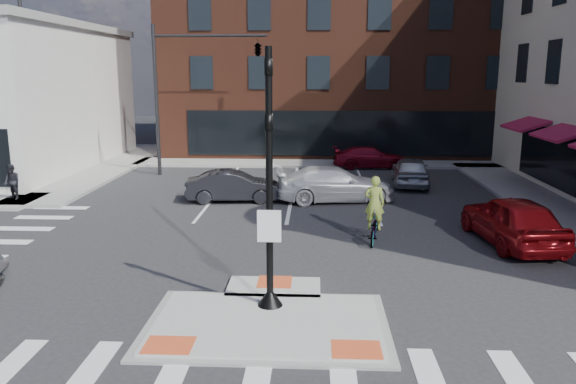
# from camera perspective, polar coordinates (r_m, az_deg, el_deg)

# --- Properties ---
(ground) EXTENTS (120.00, 120.00, 0.00)m
(ground) POSITION_cam_1_polar(r_m,az_deg,el_deg) (13.31, -1.96, -12.55)
(ground) COLOR #28282B
(ground) RESTS_ON ground
(refuge_island) EXTENTS (5.40, 4.65, 0.13)m
(refuge_island) POSITION_cam_1_polar(r_m,az_deg,el_deg) (13.06, -2.06, -12.83)
(refuge_island) COLOR gray
(refuge_island) RESTS_ON ground
(sidewalk_e) EXTENTS (3.00, 24.00, 0.15)m
(sidewalk_e) POSITION_cam_1_polar(r_m,az_deg,el_deg) (24.74, 25.97, -1.93)
(sidewalk_e) COLOR gray
(sidewalk_e) RESTS_ON ground
(sidewalk_n) EXTENTS (26.00, 3.00, 0.15)m
(sidewalk_n) POSITION_cam_1_polar(r_m,az_deg,el_deg) (34.55, 6.01, 2.92)
(sidewalk_n) COLOR gray
(sidewalk_n) RESTS_ON ground
(building_n) EXTENTS (24.40, 18.40, 15.50)m
(building_n) POSITION_cam_1_polar(r_m,az_deg,el_deg) (44.15, 5.51, 14.97)
(building_n) COLOR #53271A
(building_n) RESTS_ON ground
(building_far_left) EXTENTS (10.00, 12.00, 10.00)m
(building_far_left) POSITION_cam_1_polar(r_m,az_deg,el_deg) (64.25, -1.76, 11.61)
(building_far_left) COLOR slate
(building_far_left) RESTS_ON ground
(building_far_right) EXTENTS (12.00, 12.00, 12.00)m
(building_far_right) POSITION_cam_1_polar(r_m,az_deg,el_deg) (66.54, 9.88, 12.32)
(building_far_right) COLOR brown
(building_far_right) RESTS_ON ground
(signal_pole) EXTENTS (0.60, 0.60, 5.98)m
(signal_pole) POSITION_cam_1_polar(r_m,az_deg,el_deg) (12.89, -1.89, -2.25)
(signal_pole) COLOR black
(signal_pole) RESTS_ON refuge_island
(mast_arm_signal) EXTENTS (6.10, 2.24, 8.00)m
(mast_arm_signal) POSITION_cam_1_polar(r_m,az_deg,el_deg) (30.40, -5.91, 13.28)
(mast_arm_signal) COLOR black
(mast_arm_signal) RESTS_ON ground
(red_sedan) EXTENTS (2.50, 5.02, 1.64)m
(red_sedan) POSITION_cam_1_polar(r_m,az_deg,el_deg) (19.75, 21.82, -2.64)
(red_sedan) COLOR maroon
(red_sedan) RESTS_ON ground
(white_pickup) EXTENTS (5.46, 2.93, 1.50)m
(white_pickup) POSITION_cam_1_polar(r_m,az_deg,el_deg) (24.59, 4.76, 0.81)
(white_pickup) COLOR silver
(white_pickup) RESTS_ON ground
(bg_car_dark) EXTENTS (4.22, 1.81, 1.35)m
(bg_car_dark) POSITION_cam_1_polar(r_m,az_deg,el_deg) (24.56, -5.55, 0.59)
(bg_car_dark) COLOR #222227
(bg_car_dark) RESTS_ON ground
(bg_car_silver) EXTENTS (2.10, 4.40, 1.45)m
(bg_car_silver) POSITION_cam_1_polar(r_m,az_deg,el_deg) (28.56, 12.34, 2.10)
(bg_car_silver) COLOR #B0B2B7
(bg_car_silver) RESTS_ON ground
(bg_car_red) EXTENTS (4.44, 2.02, 1.26)m
(bg_car_red) POSITION_cam_1_polar(r_m,az_deg,el_deg) (33.46, 8.34, 3.52)
(bg_car_red) COLOR maroon
(bg_car_red) RESTS_ON ground
(cyclist) EXTENTS (0.94, 1.87, 2.25)m
(cyclist) POSITION_cam_1_polar(r_m,az_deg,el_deg) (18.74, 8.72, -2.86)
(cyclist) COLOR #3F3F44
(cyclist) RESTS_ON ground
(pedestrian_a) EXTENTS (0.93, 0.86, 1.53)m
(pedestrian_a) POSITION_cam_1_polar(r_m,az_deg,el_deg) (26.91, -26.24, 0.92)
(pedestrian_a) COLOR black
(pedestrian_a) RESTS_ON sidewalk_nw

